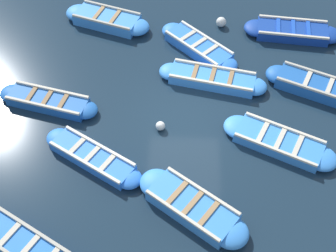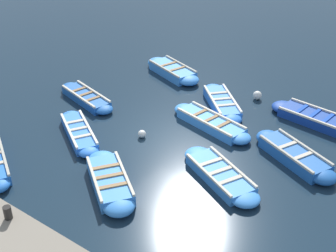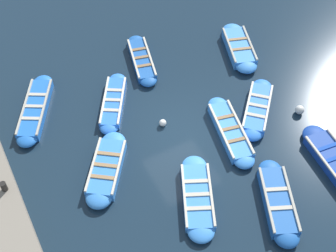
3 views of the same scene
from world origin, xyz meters
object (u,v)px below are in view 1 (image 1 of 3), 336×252
object	(u,v)px
boat_outer_left	(279,142)
boat_bow_out	(199,47)
buoy_orange_near	(160,126)
buoy_yellow_far	(221,22)
boat_outer_right	(212,79)
boat_alongside	(107,20)
boat_near_quay	(292,31)
boat_drifting	(192,207)
boat_stern_in	(30,250)
boat_far_corner	(48,101)
boat_mid_row	(93,157)
boat_inner_gap	(317,87)

from	to	relation	value
boat_outer_left	boat_bow_out	bearing A→B (deg)	-150.45
buoy_orange_near	buoy_yellow_far	xyz separation A→B (m)	(-5.03, 1.97, 0.04)
boat_outer_right	buoy_yellow_far	distance (m)	3.01
boat_outer_right	boat_alongside	world-z (taller)	boat_alongside
boat_outer_left	boat_near_quay	distance (m)	5.19
boat_drifting	buoy_yellow_far	world-z (taller)	boat_drifting
boat_bow_out	boat_alongside	bearing A→B (deg)	-112.20
boat_stern_in	boat_far_corner	xyz separation A→B (m)	(-4.94, -0.59, -0.01)
boat_alongside	boat_outer_right	bearing A→B (deg)	52.38
boat_stern_in	buoy_yellow_far	size ratio (longest dim) A/B	10.15
boat_outer_right	buoy_yellow_far	xyz separation A→B (m)	(-2.98, 0.39, 0.01)
buoy_yellow_far	boat_stern_in	bearing A→B (deg)	-28.37
boat_stern_in	boat_alongside	size ratio (longest dim) A/B	1.07
boat_outer_right	boat_drifting	size ratio (longest dim) A/B	1.14
boat_drifting	boat_outer_left	bearing A→B (deg)	132.15
boat_drifting	boat_bow_out	world-z (taller)	boat_drifting
boat_outer_right	boat_mid_row	bearing A→B (deg)	-46.22
boat_far_corner	buoy_orange_near	size ratio (longest dim) A/B	11.94
boat_inner_gap	boat_far_corner	distance (m)	8.51
boat_outer_right	buoy_orange_near	size ratio (longest dim) A/B	12.98
boat_alongside	boat_far_corner	distance (m)	4.34
boat_far_corner	boat_bow_out	size ratio (longest dim) A/B	1.14
boat_outer_left	boat_far_corner	world-z (taller)	boat_far_corner
boat_far_corner	buoy_orange_near	xyz separation A→B (m)	(0.84, 3.55, -0.02)
boat_stern_in	boat_mid_row	distance (m)	3.05
boat_inner_gap	buoy_yellow_far	size ratio (longest dim) A/B	9.54
boat_stern_in	boat_mid_row	bearing A→B (deg)	158.80
boat_outer_right	boat_mid_row	world-z (taller)	boat_outer_right
boat_alongside	boat_mid_row	bearing A→B (deg)	3.30
boat_far_corner	boat_mid_row	bearing A→B (deg)	39.10
boat_near_quay	boat_drifting	bearing A→B (deg)	-25.72
boat_outer_left	buoy_orange_near	world-z (taller)	boat_outer_left
boat_inner_gap	boat_near_quay	distance (m)	2.85
boat_inner_gap	boat_stern_in	distance (m)	9.81
boat_drifting	boat_mid_row	distance (m)	3.19
boat_inner_gap	boat_bow_out	world-z (taller)	boat_inner_gap
boat_drifting	buoy_yellow_far	bearing A→B (deg)	172.62
boat_mid_row	boat_bow_out	distance (m)	5.70
boat_near_quay	buoy_orange_near	distance (m)	6.44
boat_inner_gap	boat_stern_in	bearing A→B (deg)	-53.26
boat_mid_row	buoy_yellow_far	size ratio (longest dim) A/B	8.79
boat_inner_gap	boat_drifting	distance (m)	6.01
boat_inner_gap	boat_mid_row	size ratio (longest dim) A/B	1.09
boat_mid_row	buoy_orange_near	distance (m)	2.23
boat_far_corner	boat_stern_in	bearing A→B (deg)	6.86
boat_alongside	boat_near_quay	bearing A→B (deg)	86.83
buoy_orange_near	boat_near_quay	bearing A→B (deg)	135.57
boat_inner_gap	boat_far_corner	xyz separation A→B (m)	(0.93, -8.46, -0.04)
boat_bow_out	buoy_orange_near	world-z (taller)	boat_bow_out
boat_outer_left	boat_bow_out	size ratio (longest dim) A/B	1.18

